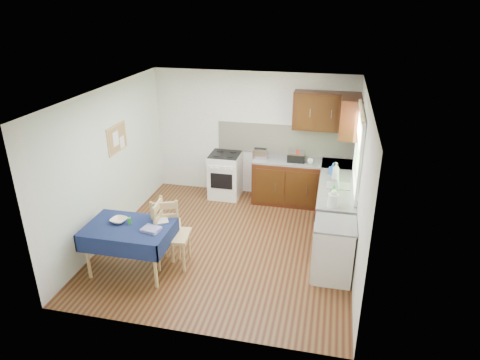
% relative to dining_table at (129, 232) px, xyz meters
% --- Properties ---
extents(floor, '(4.20, 4.20, 0.00)m').
position_rel_dining_table_xyz_m(floor, '(1.21, 1.03, -0.64)').
color(floor, '#441F12').
rests_on(floor, ground).
extents(ceiling, '(4.00, 4.20, 0.02)m').
position_rel_dining_table_xyz_m(ceiling, '(1.21, 1.03, 1.86)').
color(ceiling, white).
rests_on(ceiling, wall_back).
extents(wall_back, '(4.00, 0.02, 2.50)m').
position_rel_dining_table_xyz_m(wall_back, '(1.21, 3.13, 0.61)').
color(wall_back, silver).
rests_on(wall_back, ground).
extents(wall_front, '(4.00, 0.02, 2.50)m').
position_rel_dining_table_xyz_m(wall_front, '(1.21, -1.07, 0.61)').
color(wall_front, silver).
rests_on(wall_front, ground).
extents(wall_left, '(0.02, 4.20, 2.50)m').
position_rel_dining_table_xyz_m(wall_left, '(-0.79, 1.03, 0.61)').
color(wall_left, silver).
rests_on(wall_left, ground).
extents(wall_right, '(0.02, 4.20, 2.50)m').
position_rel_dining_table_xyz_m(wall_right, '(3.21, 1.03, 0.61)').
color(wall_right, silver).
rests_on(wall_right, ground).
extents(base_cabinets, '(1.90, 2.30, 0.86)m').
position_rel_dining_table_xyz_m(base_cabinets, '(2.57, 2.29, -0.21)').
color(base_cabinets, black).
rests_on(base_cabinets, ground).
extents(worktop_back, '(1.90, 0.60, 0.04)m').
position_rel_dining_table_xyz_m(worktop_back, '(2.26, 2.83, 0.24)').
color(worktop_back, slate).
rests_on(worktop_back, base_cabinets).
extents(worktop_right, '(0.60, 1.70, 0.04)m').
position_rel_dining_table_xyz_m(worktop_right, '(2.91, 1.68, 0.24)').
color(worktop_right, slate).
rests_on(worktop_right, base_cabinets).
extents(worktop_corner, '(0.60, 0.60, 0.04)m').
position_rel_dining_table_xyz_m(worktop_corner, '(2.91, 2.83, 0.24)').
color(worktop_corner, slate).
rests_on(worktop_corner, base_cabinets).
extents(splashback, '(2.70, 0.02, 0.60)m').
position_rel_dining_table_xyz_m(splashback, '(1.86, 3.11, 0.56)').
color(splashback, silver).
rests_on(splashback, wall_back).
extents(upper_cabinets, '(1.20, 0.85, 0.70)m').
position_rel_dining_table_xyz_m(upper_cabinets, '(2.74, 2.83, 1.21)').
color(upper_cabinets, black).
rests_on(upper_cabinets, wall_back).
extents(stove, '(0.60, 0.61, 0.92)m').
position_rel_dining_table_xyz_m(stove, '(0.71, 2.83, -0.18)').
color(stove, white).
rests_on(stove, ground).
extents(window, '(0.04, 1.48, 1.26)m').
position_rel_dining_table_xyz_m(window, '(3.18, 1.73, 1.01)').
color(window, '#335A25').
rests_on(window, wall_right).
extents(fridge, '(0.58, 0.60, 0.89)m').
position_rel_dining_table_xyz_m(fridge, '(2.91, 0.48, -0.20)').
color(fridge, white).
rests_on(fridge, ground).
extents(corkboard, '(0.04, 0.62, 0.47)m').
position_rel_dining_table_xyz_m(corkboard, '(-0.76, 1.33, 0.96)').
color(corkboard, tan).
rests_on(corkboard, wall_left).
extents(dining_table, '(1.24, 0.84, 0.75)m').
position_rel_dining_table_xyz_m(dining_table, '(0.00, 0.00, 0.00)').
color(dining_table, '#0F193D').
rests_on(dining_table, ground).
extents(chair_far, '(0.59, 0.59, 1.03)m').
position_rel_dining_table_xyz_m(chair_far, '(0.37, 0.48, -0.10)').
color(chair_far, tan).
rests_on(chair_far, ground).
extents(chair_near, '(0.52, 0.52, 1.06)m').
position_rel_dining_table_xyz_m(chair_near, '(0.51, 0.27, -0.08)').
color(chair_near, tan).
rests_on(chair_near, ground).
extents(toaster, '(0.28, 0.17, 0.21)m').
position_rel_dining_table_xyz_m(toaster, '(1.43, 2.78, 0.35)').
color(toaster, silver).
rests_on(toaster, worktop_back).
extents(sandwich_press, '(0.32, 0.28, 0.19)m').
position_rel_dining_table_xyz_m(sandwich_press, '(2.13, 2.78, 0.35)').
color(sandwich_press, black).
rests_on(sandwich_press, worktop_back).
extents(sauce_bottle, '(0.06, 0.06, 0.24)m').
position_rel_dining_table_xyz_m(sauce_bottle, '(2.15, 2.72, 0.38)').
color(sauce_bottle, red).
rests_on(sauce_bottle, worktop_back).
extents(yellow_packet, '(0.12, 0.08, 0.14)m').
position_rel_dining_table_xyz_m(yellow_packet, '(2.04, 2.98, 0.33)').
color(yellow_packet, gold).
rests_on(yellow_packet, worktop_back).
extents(dish_rack, '(0.39, 0.30, 0.18)m').
position_rel_dining_table_xyz_m(dish_rack, '(2.93, 1.74, 0.28)').
color(dish_rack, gray).
rests_on(dish_rack, worktop_right).
extents(kettle, '(0.16, 0.16, 0.27)m').
position_rel_dining_table_xyz_m(kettle, '(2.85, 0.97, 0.38)').
color(kettle, white).
rests_on(kettle, worktop_right).
extents(cup, '(0.14, 0.14, 0.09)m').
position_rel_dining_table_xyz_m(cup, '(2.40, 2.70, 0.30)').
color(cup, white).
rests_on(cup, worktop_back).
extents(soap_bottle_a, '(0.16, 0.16, 0.31)m').
position_rel_dining_table_xyz_m(soap_bottle_a, '(2.87, 2.02, 0.41)').
color(soap_bottle_a, white).
rests_on(soap_bottle_a, worktop_right).
extents(soap_bottle_b, '(0.14, 0.14, 0.21)m').
position_rel_dining_table_xyz_m(soap_bottle_b, '(2.82, 2.24, 0.36)').
color(soap_bottle_b, blue).
rests_on(soap_bottle_b, worktop_right).
extents(soap_bottle_c, '(0.15, 0.15, 0.16)m').
position_rel_dining_table_xyz_m(soap_bottle_c, '(2.86, 1.39, 0.34)').
color(soap_bottle_c, '#268B26').
rests_on(soap_bottle_c, worktop_right).
extents(plate_bowl, '(0.26, 0.26, 0.06)m').
position_rel_dining_table_xyz_m(plate_bowl, '(-0.18, 0.08, 0.13)').
color(plate_bowl, '#F0E0C4').
rests_on(plate_bowl, dining_table).
extents(book, '(0.25, 0.28, 0.02)m').
position_rel_dining_table_xyz_m(book, '(0.34, 0.22, 0.11)').
color(book, white).
rests_on(book, dining_table).
extents(spice_jar, '(0.05, 0.05, 0.10)m').
position_rel_dining_table_xyz_m(spice_jar, '(-0.01, 0.06, 0.16)').
color(spice_jar, '#24862A').
rests_on(spice_jar, dining_table).
extents(tea_towel, '(0.28, 0.24, 0.04)m').
position_rel_dining_table_xyz_m(tea_towel, '(0.38, -0.05, 0.13)').
color(tea_towel, '#2A2E9A').
rests_on(tea_towel, dining_table).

